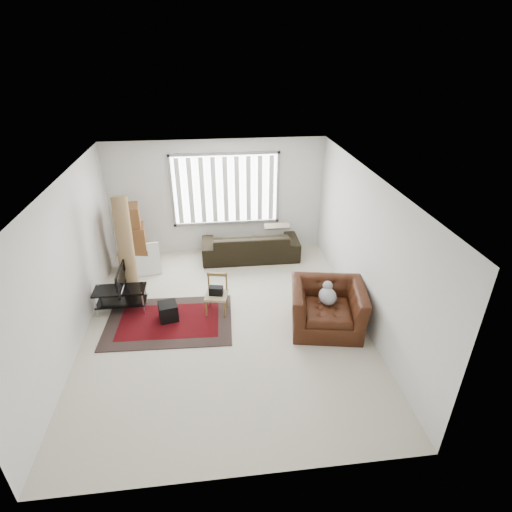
{
  "coord_description": "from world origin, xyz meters",
  "views": [
    {
      "loc": [
        -0.15,
        -5.94,
        4.56
      ],
      "look_at": [
        0.63,
        0.56,
        1.05
      ],
      "focal_mm": 28.0,
      "sensor_mm": 36.0,
      "label": 1
    }
  ],
  "objects_px": {
    "armchair": "(327,305)",
    "moving_boxes": "(132,242)",
    "side_chair": "(216,293)",
    "tv_stand": "(121,295)",
    "sofa": "(250,241)"
  },
  "relations": [
    {
      "from": "moving_boxes",
      "to": "armchair",
      "type": "xyz_separation_m",
      "value": [
        3.71,
        -2.5,
        -0.24
      ]
    },
    {
      "from": "side_chair",
      "to": "tv_stand",
      "type": "bearing_deg",
      "value": -176.86
    },
    {
      "from": "side_chair",
      "to": "armchair",
      "type": "bearing_deg",
      "value": -8.41
    },
    {
      "from": "armchair",
      "to": "moving_boxes",
      "type": "bearing_deg",
      "value": 156.61
    },
    {
      "from": "side_chair",
      "to": "armchair",
      "type": "relative_size",
      "value": 0.52
    },
    {
      "from": "sofa",
      "to": "armchair",
      "type": "xyz_separation_m",
      "value": [
        1.07,
        -2.78,
        0.04
      ]
    },
    {
      "from": "tv_stand",
      "to": "moving_boxes",
      "type": "distance_m",
      "value": 1.6
    },
    {
      "from": "tv_stand",
      "to": "sofa",
      "type": "distance_m",
      "value": 3.24
    },
    {
      "from": "side_chair",
      "to": "armchair",
      "type": "xyz_separation_m",
      "value": [
        1.93,
        -0.69,
        0.05
      ]
    },
    {
      "from": "sofa",
      "to": "side_chair",
      "type": "bearing_deg",
      "value": 68.14
    },
    {
      "from": "moving_boxes",
      "to": "tv_stand",
      "type": "bearing_deg",
      "value": -90.95
    },
    {
      "from": "tv_stand",
      "to": "side_chair",
      "type": "xyz_separation_m",
      "value": [
        1.81,
        -0.26,
        0.08
      ]
    },
    {
      "from": "tv_stand",
      "to": "sofa",
      "type": "bearing_deg",
      "value": 34.48
    },
    {
      "from": "tv_stand",
      "to": "armchair",
      "type": "xyz_separation_m",
      "value": [
        3.74,
        -0.95,
        0.13
      ]
    },
    {
      "from": "moving_boxes",
      "to": "side_chair",
      "type": "relative_size",
      "value": 2.03
    }
  ]
}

